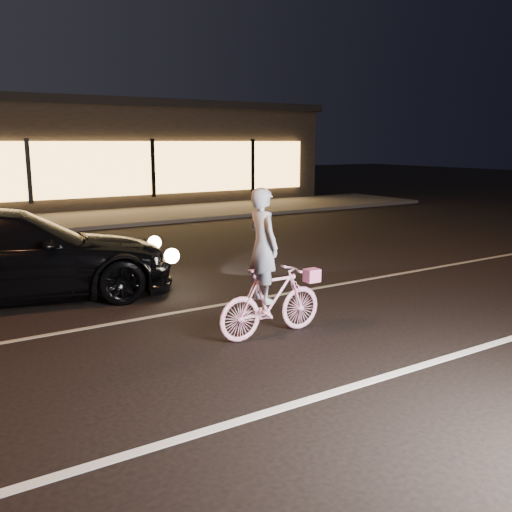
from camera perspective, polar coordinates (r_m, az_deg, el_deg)
ground at (r=7.49m, az=2.30°, el=-8.83°), size 90.00×90.00×0.00m
lane_stripe_near at (r=6.41m, az=10.20°, el=-12.56°), size 60.00×0.12×0.01m
lane_stripe_far at (r=9.12m, az=-4.95°, el=-5.13°), size 60.00×0.10×0.01m
sidewalk at (r=19.35m, az=-20.39°, el=3.15°), size 30.00×4.00×0.12m
storefront at (r=25.05m, az=-23.76°, el=9.42°), size 25.40×8.42×4.20m
cyclist at (r=7.60m, az=1.31°, el=-2.89°), size 1.60×0.55×2.01m
sedan at (r=10.13m, az=-23.33°, el=0.03°), size 5.54×3.08×1.52m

